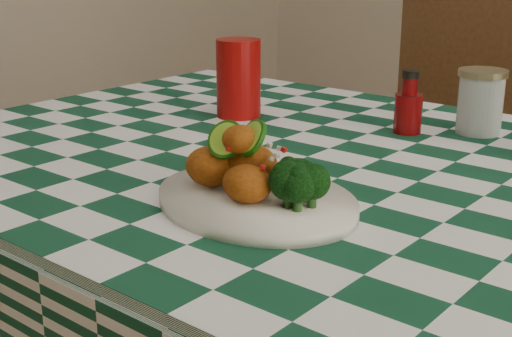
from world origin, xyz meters
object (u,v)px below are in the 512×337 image
Objects in this scene: plate at (256,201)px; red_tumbler at (238,78)px; fried_chicken_pile at (245,159)px; ketchup_bottle at (409,102)px; wooden_chair_left at (419,183)px; mason_jar at (480,102)px.

plate is 0.54m from red_tumbler.
fried_chicken_pile is at bearing 180.00° from plate.
wooden_chair_left is at bearing 112.98° from ketchup_bottle.
ketchup_bottle is (-0.03, 0.49, 0.05)m from plate.
ketchup_bottle is (0.33, 0.10, -0.02)m from red_tumbler.
fried_chicken_pile is at bearing -88.50° from ketchup_bottle.
fried_chicken_pile is 0.58m from mason_jar.
plate is 1.94× the size of red_tumbler.
plate is 1.08m from wooden_chair_left.
mason_jar reaches higher than plate.
fried_chicken_pile is 1.22× the size of ketchup_bottle.
fried_chicken_pile is 0.91× the size of red_tumbler.
red_tumbler is at bearing -162.98° from ketchup_bottle.
plate is 0.06m from fried_chicken_pile.
fried_chicken_pile is 1.21× the size of mason_jar.
red_tumbler is (-0.35, 0.39, 0.01)m from fried_chicken_pile.
plate is 2.12× the size of fried_chicken_pile.
plate is 0.49m from ketchup_bottle.
wooden_chair_left is (-0.22, 0.52, -0.35)m from ketchup_bottle.
ketchup_bottle is at bearing 93.82° from plate.
ketchup_bottle is at bearing -58.39° from wooden_chair_left.
mason_jar is 0.64m from wooden_chair_left.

